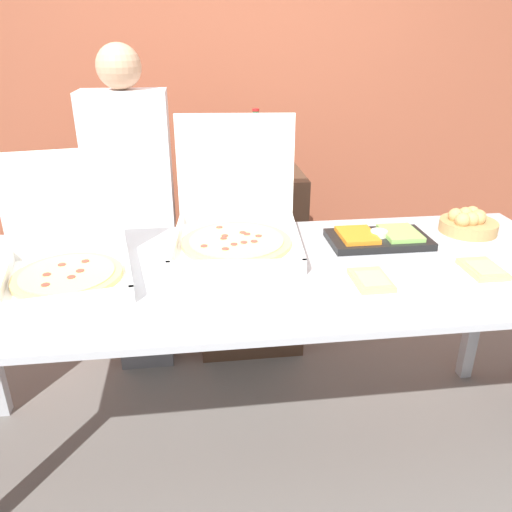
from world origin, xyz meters
TOP-DOWN VIEW (x-y plane):
  - ground_plane at (0.00, 0.00)m, footprint 16.00×16.00m
  - brick_wall_behind at (0.00, 1.70)m, footprint 10.00×0.06m
  - buffet_table at (0.00, 0.00)m, footprint 2.48×0.93m
  - pizza_box_far_right at (-0.67, 0.01)m, footprint 0.49×0.50m
  - pizza_box_near_right at (-0.05, 0.25)m, footprint 0.54×0.55m
  - paper_plate_front_left at (0.80, -0.14)m, footprint 0.25×0.25m
  - paper_plate_front_right at (0.38, -0.18)m, footprint 0.25×0.25m
  - veggie_tray at (0.53, 0.18)m, footprint 0.41×0.23m
  - bread_basket at (0.96, 0.25)m, footprint 0.24×0.24m
  - sideboard_podium at (0.07, 0.92)m, footprint 0.57×0.45m
  - soda_bottle at (0.11, 0.90)m, footprint 0.09×0.09m
  - soda_can_silver at (0.10, 0.77)m, footprint 0.07×0.07m
  - soda_can_colored at (-0.01, 1.00)m, footprint 0.07×0.07m
  - person_guest_plaid at (-0.52, 0.79)m, footprint 0.40×0.22m

SIDE VIEW (x-z plane):
  - ground_plane at x=0.00m, z-range 0.00..0.00m
  - sideboard_podium at x=0.07m, z-range 0.00..1.03m
  - buffet_table at x=0.00m, z-range 0.36..1.27m
  - person_guest_plaid at x=-0.52m, z-range 0.04..1.70m
  - paper_plate_front_left at x=0.80m, z-range 0.91..0.94m
  - paper_plate_front_right at x=0.38m, z-range 0.91..0.94m
  - veggie_tray at x=0.53m, z-range 0.90..0.96m
  - bread_basket at x=0.96m, z-range 0.90..1.00m
  - pizza_box_far_right at x=-0.67m, z-range 0.78..1.19m
  - pizza_box_near_right at x=-0.05m, z-range 0.75..1.24m
  - soda_can_silver at x=0.10m, z-range 1.03..1.15m
  - soda_can_colored at x=-0.01m, z-range 1.03..1.15m
  - soda_bottle at x=0.11m, z-range 1.01..1.34m
  - brick_wall_behind at x=0.00m, z-range 0.00..2.80m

